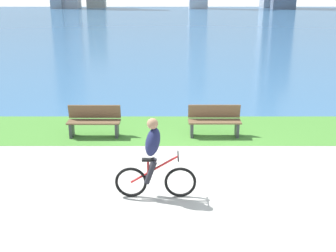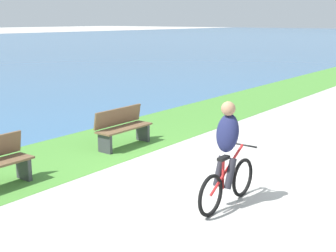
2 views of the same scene
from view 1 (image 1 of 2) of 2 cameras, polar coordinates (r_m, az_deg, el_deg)
name	(u,v)px [view 1 (image 1 of 2)]	position (r m, az deg, el deg)	size (l,w,h in m)	color
ground_plane	(199,172)	(9.80, 4.26, -6.33)	(300.00, 300.00, 0.00)	#B2AFA8
grass_strip_bayside	(192,130)	(12.61, 3.24, -0.50)	(120.00, 2.71, 0.01)	#478433
bay_water_surface	(173,21)	(52.73, 0.64, 14.10)	(300.00, 78.63, 0.00)	#386693
cyclist_lead	(152,159)	(8.36, -2.15, -4.54)	(1.66, 0.52, 1.69)	black
bench_near_path	(213,121)	(12.03, 6.17, 0.71)	(1.50, 0.47, 0.90)	brown
bench_far_along_path	(93,121)	(12.12, -10.24, 0.64)	(1.50, 0.47, 0.90)	brown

